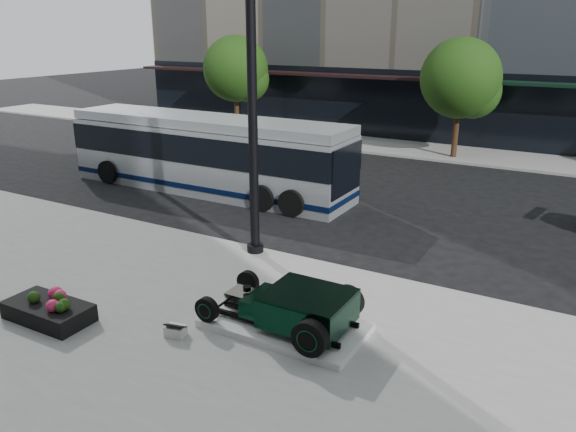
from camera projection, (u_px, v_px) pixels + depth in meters
The scene contains 10 objects.
ground at pixel (316, 235), 17.65m from camera, with size 120.00×120.00×0.00m, color black.
sidewalk_near at pixel (17, 430), 9.00m from camera, with size 70.00×17.00×0.12m, color gray.
sidewalk_far at pixel (439, 152), 29.14m from camera, with size 70.00×4.00×0.12m, color gray.
street_trees at pixel (464, 81), 26.66m from camera, with size 29.80×3.80×5.70m.
display_plinth at pixel (285, 325), 11.92m from camera, with size 3.40×1.80×0.15m, color silver.
hot_rod at pixel (299, 307), 11.60m from camera, with size 3.22×2.00×0.81m.
info_plaque at pixel (176, 330), 11.61m from camera, with size 0.45×0.38×0.31m.
lamppost at pixel (253, 112), 14.78m from camera, with size 0.47×0.47×8.56m.
flower_planter at pixel (48, 310), 12.23m from camera, with size 1.97×1.01×0.64m.
transit_bus at pixel (207, 153), 22.15m from camera, with size 12.12×2.88×2.92m.
Camera 1 is at (7.47, -14.78, 6.19)m, focal length 35.00 mm.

